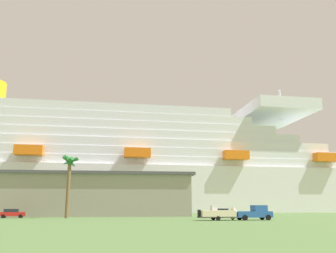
{
  "coord_description": "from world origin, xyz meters",
  "views": [
    {
      "loc": [
        -23.84,
        -64.04,
        2.04
      ],
      "look_at": [
        -4.49,
        29.9,
        23.58
      ],
      "focal_mm": 38.05,
      "sensor_mm": 36.0,
      "label": 1
    }
  ],
  "objects_px": {
    "small_boat_on_trailer": "(222,214)",
    "pickup_truck": "(255,213)",
    "parked_car_red_hatchback": "(12,213)",
    "parked_car_black_coupe": "(223,212)",
    "palm_tree": "(69,169)",
    "cruise_ship": "(92,169)"
  },
  "relations": [
    {
      "from": "small_boat_on_trailer",
      "to": "parked_car_red_hatchback",
      "type": "xyz_separation_m",
      "value": [
        -32.94,
        17.96,
        -0.13
      ]
    },
    {
      "from": "palm_tree",
      "to": "parked_car_red_hatchback",
      "type": "relative_size",
      "value": 2.51
    },
    {
      "from": "small_boat_on_trailer",
      "to": "palm_tree",
      "type": "distance_m",
      "value": 28.73
    },
    {
      "from": "pickup_truck",
      "to": "small_boat_on_trailer",
      "type": "relative_size",
      "value": 0.77
    },
    {
      "from": "small_boat_on_trailer",
      "to": "parked_car_red_hatchback",
      "type": "distance_m",
      "value": 37.52
    },
    {
      "from": "parked_car_red_hatchback",
      "to": "cruise_ship",
      "type": "bearing_deg",
      "value": 76.42
    },
    {
      "from": "small_boat_on_trailer",
      "to": "pickup_truck",
      "type": "bearing_deg",
      "value": 0.63
    },
    {
      "from": "cruise_ship",
      "to": "small_boat_on_trailer",
      "type": "bearing_deg",
      "value": -74.85
    },
    {
      "from": "palm_tree",
      "to": "parked_car_black_coupe",
      "type": "xyz_separation_m",
      "value": [
        31.38,
        6.71,
        -7.79
      ]
    },
    {
      "from": "pickup_truck",
      "to": "palm_tree",
      "type": "bearing_deg",
      "value": 152.5
    },
    {
      "from": "pickup_truck",
      "to": "parked_car_black_coupe",
      "type": "relative_size",
      "value": 1.33
    },
    {
      "from": "palm_tree",
      "to": "small_boat_on_trailer",
      "type": "bearing_deg",
      "value": -32.62
    },
    {
      "from": "parked_car_red_hatchback",
      "to": "palm_tree",
      "type": "bearing_deg",
      "value": -17.53
    },
    {
      "from": "pickup_truck",
      "to": "small_boat_on_trailer",
      "type": "bearing_deg",
      "value": -179.37
    },
    {
      "from": "cruise_ship",
      "to": "small_boat_on_trailer",
      "type": "distance_m",
      "value": 76.57
    },
    {
      "from": "pickup_truck",
      "to": "parked_car_red_hatchback",
      "type": "bearing_deg",
      "value": 154.88
    },
    {
      "from": "cruise_ship",
      "to": "small_boat_on_trailer",
      "type": "relative_size",
      "value": 36.75
    },
    {
      "from": "palm_tree",
      "to": "parked_car_black_coupe",
      "type": "distance_m",
      "value": 33.02
    },
    {
      "from": "cruise_ship",
      "to": "palm_tree",
      "type": "distance_m",
      "value": 58.24
    },
    {
      "from": "pickup_truck",
      "to": "parked_car_black_coupe",
      "type": "height_order",
      "value": "pickup_truck"
    },
    {
      "from": "pickup_truck",
      "to": "parked_car_red_hatchback",
      "type": "relative_size",
      "value": 1.26
    },
    {
      "from": "pickup_truck",
      "to": "parked_car_black_coupe",
      "type": "xyz_separation_m",
      "value": [
        2.81,
        21.57,
        -0.21
      ]
    }
  ]
}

